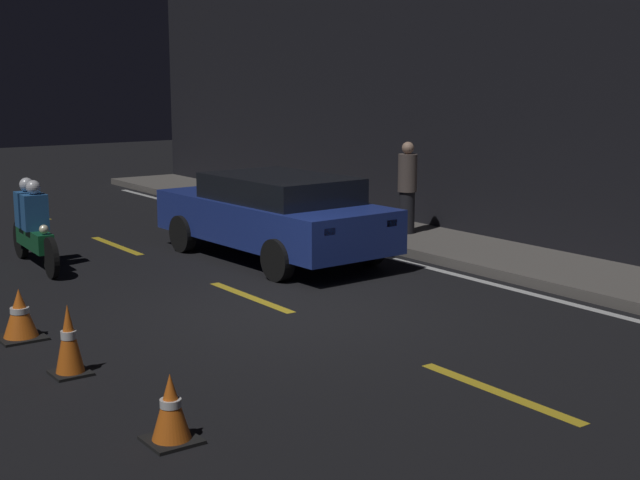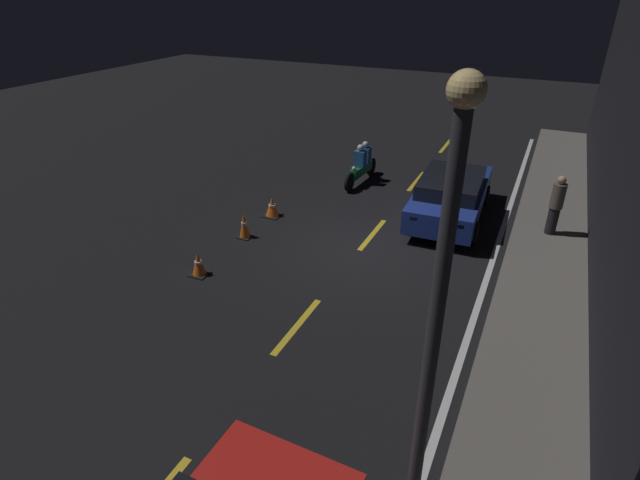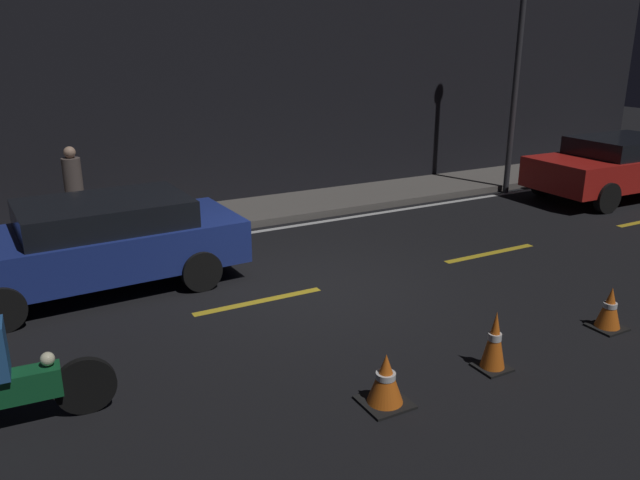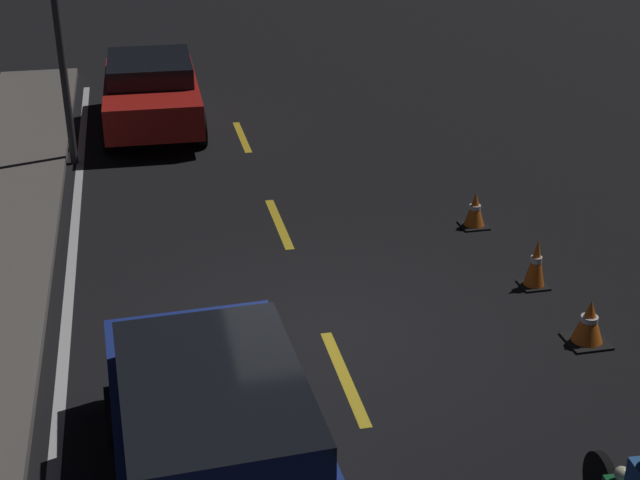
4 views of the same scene
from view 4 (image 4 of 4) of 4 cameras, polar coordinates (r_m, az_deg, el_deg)
name	(u,v)px [view 4 (image 4 of 4)]	position (r m, az deg, el deg)	size (l,w,h in m)	color
ground_plane	(326,333)	(11.30, 0.38, -5.99)	(56.00, 56.00, 0.00)	black
lane_dash_c	(344,376)	(10.48, 1.57, -8.72)	(2.00, 0.14, 0.01)	gold
lane_dash_d	(279,223)	(14.36, -2.64, 1.08)	(2.00, 0.14, 0.01)	gold
lane_dash_e	(242,137)	(18.52, -5.01, 6.60)	(2.00, 0.14, 0.01)	gold
lane_solid_kerb	(63,362)	(11.15, -16.12, -7.53)	(25.20, 0.14, 0.01)	silver
sedan_blue	(218,447)	(8.26, -6.53, -13.04)	(4.51, 2.09, 1.38)	navy
taxi_red	(151,91)	(19.18, -10.74, 9.37)	(4.31, 2.09, 1.44)	red
traffic_cone_near	(589,322)	(11.46, 16.83, -5.06)	(0.50, 0.50, 0.58)	black
traffic_cone_mid	(536,263)	(12.60, 13.65, -1.46)	(0.37, 0.37, 0.73)	black
traffic_cone_far	(475,210)	(14.34, 9.88, 1.91)	(0.42, 0.42, 0.58)	black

